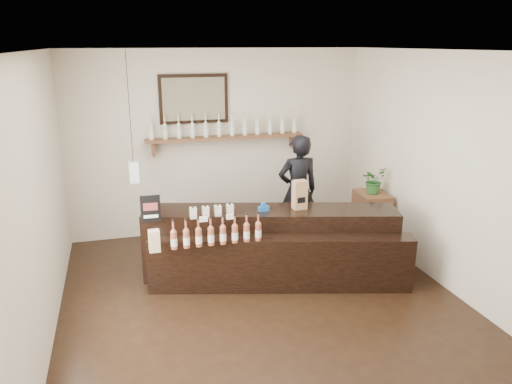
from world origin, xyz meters
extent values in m
plane|color=black|center=(0.00, 0.00, 0.00)|extent=(5.00, 5.00, 0.00)
plane|color=beige|center=(0.00, 2.50, 1.40)|extent=(4.50, 0.00, 4.50)
plane|color=beige|center=(0.00, -2.50, 1.40)|extent=(4.50, 0.00, 4.50)
plane|color=beige|center=(-2.25, 0.00, 1.40)|extent=(0.00, 5.00, 5.00)
plane|color=beige|center=(2.25, 0.00, 1.40)|extent=(0.00, 5.00, 5.00)
plane|color=white|center=(0.00, 0.00, 2.80)|extent=(5.00, 5.00, 0.00)
cube|color=brown|center=(0.10, 2.37, 1.50)|extent=(2.40, 0.25, 0.04)
cube|color=brown|center=(-0.98, 2.40, 1.38)|extent=(0.04, 0.20, 0.20)
cube|color=brown|center=(1.18, 2.40, 1.38)|extent=(0.04, 0.20, 0.20)
cube|color=black|center=(-0.35, 2.47, 2.08)|extent=(1.02, 0.04, 0.72)
cube|color=#483C2E|center=(-0.35, 2.44, 2.08)|extent=(0.92, 0.01, 0.62)
cube|color=white|center=(-1.30, 1.60, 1.25)|extent=(0.12, 0.12, 0.28)
cylinder|color=black|center=(-1.30, 1.60, 2.09)|extent=(0.01, 0.01, 1.41)
cylinder|color=beige|center=(-1.00, 2.37, 1.62)|extent=(0.07, 0.07, 0.20)
cone|color=beige|center=(-1.00, 2.37, 1.75)|extent=(0.07, 0.07, 0.05)
cylinder|color=beige|center=(-1.00, 2.37, 1.81)|extent=(0.02, 0.02, 0.07)
cylinder|color=gold|center=(-1.00, 2.37, 1.86)|extent=(0.03, 0.03, 0.02)
cylinder|color=white|center=(-1.00, 2.37, 1.60)|extent=(0.07, 0.07, 0.09)
cylinder|color=beige|center=(-0.80, 2.37, 1.62)|extent=(0.07, 0.07, 0.20)
cone|color=beige|center=(-0.80, 2.37, 1.75)|extent=(0.07, 0.07, 0.05)
cylinder|color=beige|center=(-0.80, 2.37, 1.81)|extent=(0.02, 0.02, 0.07)
cylinder|color=gold|center=(-0.80, 2.37, 1.86)|extent=(0.03, 0.03, 0.02)
cylinder|color=white|center=(-0.80, 2.37, 1.60)|extent=(0.07, 0.07, 0.09)
cylinder|color=beige|center=(-0.60, 2.37, 1.62)|extent=(0.07, 0.07, 0.20)
cone|color=beige|center=(-0.60, 2.37, 1.75)|extent=(0.07, 0.07, 0.05)
cylinder|color=beige|center=(-0.60, 2.37, 1.81)|extent=(0.02, 0.02, 0.07)
cylinder|color=gold|center=(-0.60, 2.37, 1.86)|extent=(0.03, 0.03, 0.02)
cylinder|color=white|center=(-0.60, 2.37, 1.60)|extent=(0.07, 0.07, 0.09)
cylinder|color=beige|center=(-0.40, 2.37, 1.62)|extent=(0.07, 0.07, 0.20)
cone|color=beige|center=(-0.40, 2.37, 1.75)|extent=(0.07, 0.07, 0.05)
cylinder|color=beige|center=(-0.40, 2.37, 1.81)|extent=(0.02, 0.02, 0.07)
cylinder|color=gold|center=(-0.40, 2.37, 1.86)|extent=(0.03, 0.03, 0.02)
cylinder|color=white|center=(-0.40, 2.37, 1.60)|extent=(0.07, 0.07, 0.09)
cylinder|color=beige|center=(-0.20, 2.37, 1.62)|extent=(0.07, 0.07, 0.20)
cone|color=beige|center=(-0.20, 2.37, 1.75)|extent=(0.07, 0.07, 0.05)
cylinder|color=beige|center=(-0.20, 2.37, 1.81)|extent=(0.02, 0.02, 0.07)
cylinder|color=gold|center=(-0.20, 2.37, 1.86)|extent=(0.03, 0.03, 0.02)
cylinder|color=white|center=(-0.20, 2.37, 1.60)|extent=(0.07, 0.07, 0.09)
cylinder|color=beige|center=(0.00, 2.37, 1.62)|extent=(0.07, 0.07, 0.20)
cone|color=beige|center=(0.00, 2.37, 1.75)|extent=(0.07, 0.07, 0.05)
cylinder|color=beige|center=(0.00, 2.37, 1.81)|extent=(0.02, 0.02, 0.07)
cylinder|color=gold|center=(0.00, 2.37, 1.86)|extent=(0.03, 0.03, 0.02)
cylinder|color=white|center=(0.00, 2.37, 1.60)|extent=(0.07, 0.07, 0.09)
cylinder|color=beige|center=(0.20, 2.37, 1.62)|extent=(0.07, 0.07, 0.20)
cone|color=beige|center=(0.20, 2.37, 1.75)|extent=(0.07, 0.07, 0.05)
cylinder|color=beige|center=(0.20, 2.37, 1.81)|extent=(0.02, 0.02, 0.07)
cylinder|color=gold|center=(0.20, 2.37, 1.86)|extent=(0.03, 0.03, 0.02)
cylinder|color=white|center=(0.20, 2.37, 1.60)|extent=(0.07, 0.07, 0.09)
cylinder|color=beige|center=(0.40, 2.37, 1.62)|extent=(0.07, 0.07, 0.20)
cone|color=beige|center=(0.40, 2.37, 1.75)|extent=(0.07, 0.07, 0.05)
cylinder|color=beige|center=(0.40, 2.37, 1.81)|extent=(0.02, 0.02, 0.07)
cylinder|color=gold|center=(0.40, 2.37, 1.86)|extent=(0.03, 0.03, 0.02)
cylinder|color=white|center=(0.40, 2.37, 1.60)|extent=(0.07, 0.07, 0.09)
cylinder|color=beige|center=(0.60, 2.37, 1.62)|extent=(0.07, 0.07, 0.20)
cone|color=beige|center=(0.60, 2.37, 1.75)|extent=(0.07, 0.07, 0.05)
cylinder|color=beige|center=(0.60, 2.37, 1.81)|extent=(0.02, 0.02, 0.07)
cylinder|color=gold|center=(0.60, 2.37, 1.86)|extent=(0.03, 0.03, 0.02)
cylinder|color=white|center=(0.60, 2.37, 1.60)|extent=(0.07, 0.07, 0.09)
cylinder|color=beige|center=(0.80, 2.37, 1.62)|extent=(0.07, 0.07, 0.20)
cone|color=beige|center=(0.80, 2.37, 1.75)|extent=(0.07, 0.07, 0.05)
cylinder|color=beige|center=(0.80, 2.37, 1.81)|extent=(0.02, 0.02, 0.07)
cylinder|color=gold|center=(0.80, 2.37, 1.86)|extent=(0.03, 0.03, 0.02)
cylinder|color=white|center=(0.80, 2.37, 1.60)|extent=(0.07, 0.07, 0.09)
cylinder|color=beige|center=(1.00, 2.37, 1.62)|extent=(0.07, 0.07, 0.20)
cone|color=beige|center=(1.00, 2.37, 1.75)|extent=(0.07, 0.07, 0.05)
cylinder|color=beige|center=(1.00, 2.37, 1.81)|extent=(0.02, 0.02, 0.07)
cylinder|color=gold|center=(1.00, 2.37, 1.86)|extent=(0.03, 0.03, 0.02)
cylinder|color=white|center=(1.00, 2.37, 1.60)|extent=(0.07, 0.07, 0.09)
cylinder|color=beige|center=(1.20, 2.37, 1.62)|extent=(0.07, 0.07, 0.20)
cone|color=beige|center=(1.20, 2.37, 1.75)|extent=(0.07, 0.07, 0.05)
cylinder|color=beige|center=(1.20, 2.37, 1.81)|extent=(0.02, 0.02, 0.07)
cylinder|color=gold|center=(1.20, 2.37, 1.86)|extent=(0.03, 0.03, 0.02)
cylinder|color=white|center=(1.20, 2.37, 1.60)|extent=(0.07, 0.07, 0.09)
cube|color=black|center=(0.30, 0.70, 0.44)|extent=(3.19, 1.36, 0.88)
cube|color=black|center=(0.30, 0.28, 0.33)|extent=(3.12, 1.09, 0.67)
cube|color=white|center=(-0.59, 0.50, 0.91)|extent=(0.10, 0.04, 0.05)
cube|color=white|center=(-0.26, 0.50, 0.91)|extent=(0.10, 0.04, 0.05)
cube|color=tan|center=(-1.17, 0.28, 0.73)|extent=(0.12, 0.12, 0.12)
cube|color=tan|center=(-1.17, 0.28, 0.85)|extent=(0.12, 0.12, 0.12)
cube|color=beige|center=(-0.68, 0.65, 0.94)|extent=(0.08, 0.08, 0.13)
cube|color=#FFCBC6|center=(-0.68, 0.61, 0.94)|extent=(0.07, 0.00, 0.06)
cylinder|color=black|center=(-0.68, 0.65, 1.02)|extent=(0.02, 0.02, 0.03)
cube|color=beige|center=(-0.53, 0.65, 0.94)|extent=(0.08, 0.08, 0.13)
cube|color=#FFCBC6|center=(-0.53, 0.61, 0.94)|extent=(0.07, 0.00, 0.06)
cylinder|color=black|center=(-0.53, 0.65, 1.02)|extent=(0.02, 0.02, 0.03)
cube|color=beige|center=(-0.38, 0.65, 0.94)|extent=(0.08, 0.08, 0.13)
cube|color=#FFCBC6|center=(-0.38, 0.61, 0.94)|extent=(0.07, 0.00, 0.06)
cylinder|color=black|center=(-0.38, 0.65, 1.02)|extent=(0.02, 0.02, 0.03)
cube|color=beige|center=(-0.23, 0.65, 0.94)|extent=(0.08, 0.08, 0.13)
cube|color=#FFCBC6|center=(-0.23, 0.61, 0.94)|extent=(0.07, 0.00, 0.06)
cylinder|color=black|center=(-0.23, 0.65, 1.02)|extent=(0.02, 0.02, 0.03)
cylinder|color=#9B4F34|center=(-0.96, 0.28, 0.77)|extent=(0.07, 0.07, 0.20)
cone|color=#9B4F34|center=(-0.96, 0.28, 0.90)|extent=(0.07, 0.07, 0.05)
cylinder|color=#9B4F34|center=(-0.96, 0.28, 0.96)|extent=(0.02, 0.02, 0.07)
cylinder|color=black|center=(-0.96, 0.28, 1.00)|extent=(0.03, 0.03, 0.02)
cylinder|color=white|center=(-0.96, 0.28, 0.75)|extent=(0.07, 0.07, 0.09)
cylinder|color=#9B4F34|center=(-0.82, 0.28, 0.77)|extent=(0.07, 0.07, 0.20)
cone|color=#9B4F34|center=(-0.82, 0.28, 0.90)|extent=(0.07, 0.07, 0.05)
cylinder|color=#9B4F34|center=(-0.82, 0.28, 0.96)|extent=(0.02, 0.02, 0.07)
cylinder|color=black|center=(-0.82, 0.28, 1.00)|extent=(0.03, 0.03, 0.02)
cylinder|color=white|center=(-0.82, 0.28, 0.75)|extent=(0.07, 0.07, 0.09)
cylinder|color=#9B4F34|center=(-0.68, 0.28, 0.77)|extent=(0.07, 0.07, 0.20)
cone|color=#9B4F34|center=(-0.68, 0.28, 0.90)|extent=(0.07, 0.07, 0.05)
cylinder|color=#9B4F34|center=(-0.68, 0.28, 0.96)|extent=(0.02, 0.02, 0.07)
cylinder|color=black|center=(-0.68, 0.28, 1.00)|extent=(0.03, 0.03, 0.02)
cylinder|color=white|center=(-0.68, 0.28, 0.75)|extent=(0.07, 0.07, 0.09)
cylinder|color=#9B4F34|center=(-0.54, 0.28, 0.77)|extent=(0.07, 0.07, 0.20)
cone|color=#9B4F34|center=(-0.54, 0.28, 0.90)|extent=(0.07, 0.07, 0.05)
cylinder|color=#9B4F34|center=(-0.54, 0.28, 0.96)|extent=(0.02, 0.02, 0.07)
cylinder|color=black|center=(-0.54, 0.28, 1.00)|extent=(0.03, 0.03, 0.02)
cylinder|color=white|center=(-0.54, 0.28, 0.75)|extent=(0.07, 0.07, 0.09)
cylinder|color=#9B4F34|center=(-0.40, 0.28, 0.77)|extent=(0.07, 0.07, 0.20)
cone|color=#9B4F34|center=(-0.40, 0.28, 0.90)|extent=(0.07, 0.07, 0.05)
cylinder|color=#9B4F34|center=(-0.40, 0.28, 0.96)|extent=(0.02, 0.02, 0.07)
cylinder|color=black|center=(-0.40, 0.28, 1.00)|extent=(0.03, 0.03, 0.02)
cylinder|color=white|center=(-0.40, 0.28, 0.75)|extent=(0.07, 0.07, 0.09)
cylinder|color=#9B4F34|center=(-0.26, 0.28, 0.77)|extent=(0.07, 0.07, 0.20)
cone|color=#9B4F34|center=(-0.26, 0.28, 0.90)|extent=(0.07, 0.07, 0.05)
cylinder|color=#9B4F34|center=(-0.26, 0.28, 0.96)|extent=(0.02, 0.02, 0.07)
cylinder|color=black|center=(-0.26, 0.28, 1.00)|extent=(0.03, 0.03, 0.02)
cylinder|color=white|center=(-0.26, 0.28, 0.75)|extent=(0.07, 0.07, 0.09)
cylinder|color=#9B4F34|center=(-0.12, 0.28, 0.77)|extent=(0.07, 0.07, 0.20)
cone|color=#9B4F34|center=(-0.12, 0.28, 0.90)|extent=(0.07, 0.07, 0.05)
cylinder|color=#9B4F34|center=(-0.12, 0.28, 0.96)|extent=(0.02, 0.02, 0.07)
cylinder|color=black|center=(-0.12, 0.28, 1.00)|extent=(0.03, 0.03, 0.02)
cylinder|color=white|center=(-0.12, 0.28, 0.75)|extent=(0.07, 0.07, 0.09)
cylinder|color=#9B4F34|center=(0.02, 0.28, 0.77)|extent=(0.07, 0.07, 0.20)
cone|color=#9B4F34|center=(0.02, 0.28, 0.90)|extent=(0.07, 0.07, 0.05)
cylinder|color=#9B4F34|center=(0.02, 0.28, 0.96)|extent=(0.02, 0.02, 0.07)
cylinder|color=black|center=(0.02, 0.28, 1.00)|extent=(0.03, 0.03, 0.02)
cylinder|color=white|center=(0.02, 0.28, 0.75)|extent=(0.07, 0.07, 0.09)
cube|color=black|center=(-1.17, 0.65, 1.04)|extent=(0.23, 0.03, 0.32)
cube|color=maroon|center=(-1.17, 0.64, 1.07)|extent=(0.16, 0.01, 0.09)
cube|color=white|center=(-1.17, 0.64, 0.95)|extent=(0.16, 0.01, 0.04)
cube|color=#A47E4F|center=(0.65, 0.63, 1.06)|extent=(0.18, 0.14, 0.36)
cube|color=black|center=(0.65, 0.57, 1.01)|extent=(0.10, 0.01, 0.07)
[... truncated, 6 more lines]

